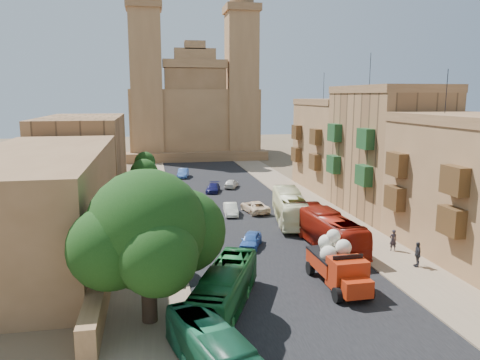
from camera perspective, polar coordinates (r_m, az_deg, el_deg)
name	(u,v)px	position (r m, az deg, el deg)	size (l,w,h in m)	color
ground	(333,340)	(26.57, 11.29, -18.59)	(260.00, 260.00, 0.00)	brown
road_surface	(233,208)	(53.79, -0.81, -3.45)	(14.00, 140.00, 0.01)	black
sidewalk_east	(312,205)	(56.19, 8.78, -2.97)	(5.00, 140.00, 0.01)	#826C55
sidewalk_west	(149,212)	(53.00, -11.00, -3.84)	(5.00, 140.00, 0.01)	#826C55
kerb_east	(292,205)	(55.40, 6.35, -3.05)	(0.25, 140.00, 0.12)	#826C55
kerb_west	(172,210)	(53.03, -8.29, -3.69)	(0.25, 140.00, 0.12)	#826C55
townhouse_b	(471,186)	(41.63, 26.38, -0.62)	(9.00, 14.00, 14.90)	olive
townhouse_c	(386,150)	(53.13, 17.40, 3.48)	(9.00, 14.00, 17.40)	#946943
townhouse_d	(336,144)	(65.79, 11.60, 4.29)	(9.00, 14.00, 15.90)	olive
west_wall	(115,231)	(43.23, -15.01, -6.00)	(1.00, 40.00, 1.80)	olive
west_building_low	(41,202)	(41.32, -23.04, -2.50)	(10.00, 28.00, 8.40)	brown
west_building_mid	(84,154)	(66.50, -18.51, 3.03)	(10.00, 22.00, 10.00)	#946943
church	(193,111)	(100.53, -5.75, 8.35)	(28.00, 22.50, 36.30)	olive
ficus_tree	(148,233)	(26.54, -11.11, -6.40)	(8.82, 8.12, 8.82)	#332419
street_tree_a	(141,222)	(34.65, -11.98, -5.06)	(3.61, 3.61, 5.55)	#332419
street_tree_b	(143,192)	(46.38, -11.75, -1.41)	(3.44, 3.44, 5.28)	#332419
street_tree_c	(144,173)	(58.20, -11.61, 0.87)	(3.37, 3.37, 5.18)	#332419
street_tree_d	(145,162)	(70.12, -11.52, 2.15)	(3.03, 3.03, 4.67)	#332419
red_truck	(338,263)	(32.58, 11.90, -9.90)	(2.66, 6.42, 3.71)	#AD270D
olive_pickup	(305,221)	(45.45, 7.98, -4.95)	(3.00, 4.80, 1.84)	#31491B
bus_green_south	(218,359)	(22.22, -2.65, -20.92)	(2.06, 8.81, 2.45)	#1A5B3C
bus_green_north	(225,289)	(28.74, -1.87, -13.13)	(2.23, 9.53, 2.65)	#19662E
bus_red_east	(327,230)	(40.61, 10.54, -5.96)	(2.55, 10.90, 3.04)	maroon
bus_cream_east	(290,207)	(47.99, 6.08, -3.30)	(2.59, 11.09, 3.09)	#FFFBC4
car_blue_a	(251,240)	(40.12, 1.34, -7.31)	(1.48, 3.69, 1.26)	#3362B6
car_white_a	(231,209)	(50.66, -1.14, -3.57)	(1.35, 3.86, 1.27)	white
car_cream	(255,207)	(51.79, 1.80, -3.27)	(2.12, 4.59, 1.28)	#FFDEB9
car_dkblue	(213,188)	(62.69, -3.31, -0.96)	(1.62, 3.99, 1.16)	#13144B
car_white_b	(231,184)	(65.43, -1.06, -0.43)	(1.46, 3.62, 1.23)	silver
car_blue_b	(183,173)	(74.35, -6.95, 0.84)	(1.46, 4.20, 1.38)	#3B69C3
pedestrian_a	(393,240)	(41.15, 18.16, -6.98)	(0.66, 0.43, 1.81)	#28232B
pedestrian_c	(417,254)	(38.03, 20.82, -8.47)	(1.13, 0.47, 1.93)	#2F3036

